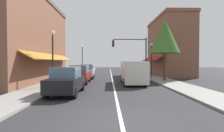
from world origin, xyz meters
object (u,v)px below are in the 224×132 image
tree_right_near (165,37)px  traffic_signal_mast_arm (134,50)px  street_lamp_left_far (82,55)px  street_lamp_left_near (53,49)px  parked_car_third_left (87,71)px  street_lamp_right_mid (152,54)px  parked_car_second_left (80,74)px  parked_car_nearest_left (67,81)px  van_in_lane (133,72)px

tree_right_near → traffic_signal_mast_arm: bearing=113.4°
street_lamp_left_far → street_lamp_left_near: bearing=-89.5°
parked_car_third_left → street_lamp_right_mid: 8.57m
traffic_signal_mast_arm → street_lamp_left_near: 12.64m
parked_car_second_left → street_lamp_left_far: street_lamp_left_far is taller
parked_car_nearest_left → traffic_signal_mast_arm: bearing=63.7°
traffic_signal_mast_arm → street_lamp_left_near: bearing=-129.4°
parked_car_second_left → street_lamp_left_far: bearing=97.8°
parked_car_third_left → parked_car_second_left: bearing=-92.1°
traffic_signal_mast_arm → street_lamp_right_mid: bearing=-42.4°
parked_car_third_left → van_in_lane: bearing=-49.0°
van_in_lane → traffic_signal_mast_arm: bearing=80.4°
parked_car_third_left → traffic_signal_mast_arm: (6.31, 1.94, 2.86)m
traffic_signal_mast_arm → street_lamp_right_mid: size_ratio=1.22×
parked_car_second_left → parked_car_third_left: same height
parked_car_third_left → street_lamp_right_mid: street_lamp_right_mid is taller
parked_car_second_left → traffic_signal_mast_arm: traffic_signal_mast_arm is taller
van_in_lane → tree_right_near: tree_right_near is taller
traffic_signal_mast_arm → street_lamp_left_near: (-8.01, -9.76, -0.63)m
parked_car_nearest_left → parked_car_second_left: same height
van_in_lane → street_lamp_right_mid: 6.76m
parked_car_second_left → street_lamp_left_near: bearing=-120.2°
street_lamp_right_mid → street_lamp_left_far: street_lamp_left_far is taller
parked_car_nearest_left → parked_car_third_left: size_ratio=0.99×
street_lamp_left_far → parked_car_second_left: bearing=-82.1°
street_lamp_right_mid → street_lamp_left_far: size_ratio=0.91×
parked_car_second_left → street_lamp_left_far: size_ratio=0.83×
street_lamp_left_near → tree_right_near: bearing=22.0°
street_lamp_left_near → parked_car_nearest_left: bearing=-55.9°
traffic_signal_mast_arm → street_lamp_right_mid: traffic_signal_mast_arm is taller
street_lamp_left_far → tree_right_near: 15.73m
van_in_lane → street_lamp_right_mid: size_ratio=1.16×
parked_car_nearest_left → street_lamp_left_far: (-1.90, 18.37, 2.42)m
parked_car_nearest_left → parked_car_third_left: 10.41m
parked_car_nearest_left → street_lamp_left_far: street_lamp_left_far is taller
parked_car_second_left → street_lamp_right_mid: size_ratio=0.92×
street_lamp_left_near → street_lamp_right_mid: size_ratio=1.02×
parked_car_nearest_left → street_lamp_left_near: size_ratio=0.90×
parked_car_second_left → traffic_signal_mast_arm: bearing=47.3°
tree_right_near → street_lamp_left_near: bearing=-158.0°
parked_car_second_left → parked_car_third_left: bearing=89.4°
van_in_lane → street_lamp_left_far: (-6.89, 13.45, 2.15)m
parked_car_nearest_left → parked_car_second_left: 5.45m
street_lamp_right_mid → traffic_signal_mast_arm: bearing=137.6°
parked_car_third_left → street_lamp_left_near: 8.31m
parked_car_third_left → street_lamp_left_near: (-1.70, -7.82, 2.22)m
traffic_signal_mast_arm → parked_car_nearest_left: bearing=-116.8°
tree_right_near → parked_car_nearest_left: bearing=-141.9°
street_lamp_right_mid → parked_car_nearest_left: bearing=-128.0°
parked_car_nearest_left → van_in_lane: 7.01m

